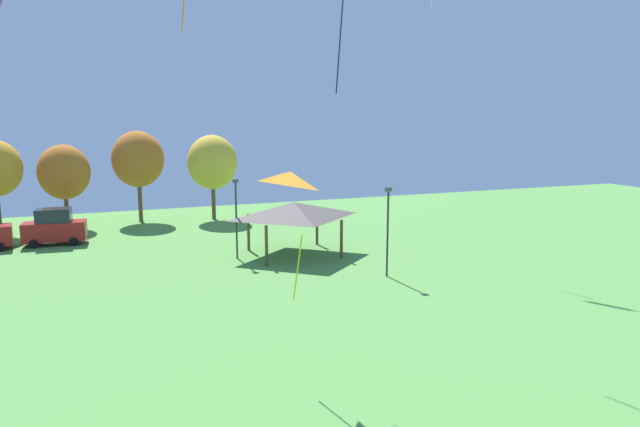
{
  "coord_description": "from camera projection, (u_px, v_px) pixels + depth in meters",
  "views": [
    {
      "loc": [
        -7.53,
        0.66,
        9.29
      ],
      "look_at": [
        -1.94,
        14.76,
        6.71
      ],
      "focal_mm": 32.0,
      "sensor_mm": 36.0,
      "label": 1
    }
  ],
  "objects": [
    {
      "name": "kite_flying_2",
      "position": [
        319.0,
        218.0,
        19.55
      ],
      "size": [
        2.71,
        2.86,
        3.34
      ],
      "color": "orange"
    },
    {
      "name": "treeline_tree_4",
      "position": [
        212.0,
        162.0,
        51.57
      ],
      "size": [
        4.46,
        4.46,
        7.69
      ],
      "color": "brown",
      "rests_on": "ground"
    },
    {
      "name": "park_pavilion",
      "position": [
        293.0,
        210.0,
        38.52
      ],
      "size": [
        6.68,
        5.76,
        3.6
      ],
      "color": "brown",
      "rests_on": "ground"
    },
    {
      "name": "light_post_0",
      "position": [
        236.0,
        213.0,
        37.34
      ],
      "size": [
        0.36,
        0.2,
        5.31
      ],
      "color": "#2D2D33",
      "rests_on": "ground"
    },
    {
      "name": "light_post_1",
      "position": [
        388.0,
        226.0,
        33.1
      ],
      "size": [
        0.36,
        0.2,
        5.3
      ],
      "color": "#2D2D33",
      "rests_on": "ground"
    },
    {
      "name": "treeline_tree_3",
      "position": [
        138.0,
        159.0,
        50.45
      ],
      "size": [
        4.51,
        4.51,
        8.08
      ],
      "color": "brown",
      "rests_on": "ground"
    },
    {
      "name": "parked_car_second_from_left",
      "position": [
        54.0,
        227.0,
        41.73
      ],
      "size": [
        4.42,
        2.23,
        2.69
      ],
      "rotation": [
        0.0,
        0.0,
        -0.08
      ],
      "color": "maroon",
      "rests_on": "ground"
    },
    {
      "name": "treeline_tree_2",
      "position": [
        64.0,
        172.0,
        47.48
      ],
      "size": [
        4.16,
        4.16,
        7.03
      ],
      "color": "brown",
      "rests_on": "ground"
    }
  ]
}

